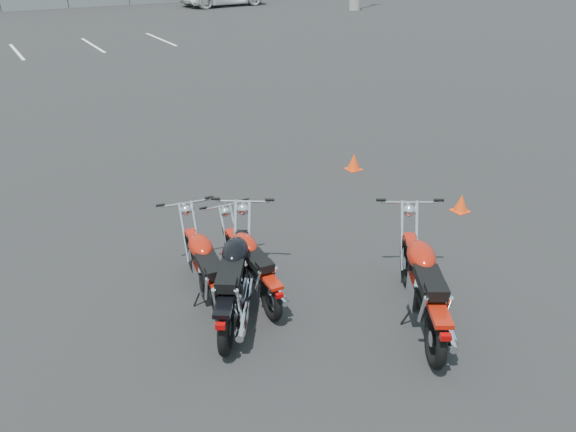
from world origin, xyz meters
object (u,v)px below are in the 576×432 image
motorcycle_front_red (206,269)px  motorcycle_rear_red (423,284)px  motorcycle_second_black (235,278)px  motorcycle_third_red (251,264)px

motorcycle_front_red → motorcycle_rear_red: size_ratio=0.94×
motorcycle_front_red → motorcycle_second_black: bearing=-65.5°
motorcycle_rear_red → motorcycle_third_red: bearing=133.2°
motorcycle_second_black → motorcycle_rear_red: 2.22m
motorcycle_front_red → motorcycle_second_black: motorcycle_second_black is taller
motorcycle_front_red → motorcycle_second_black: (0.19, -0.42, 0.04)m
motorcycle_second_black → motorcycle_rear_red: bearing=-34.7°
motorcycle_front_red → motorcycle_rear_red: motorcycle_rear_red is taller
motorcycle_second_black → motorcycle_third_red: motorcycle_second_black is taller
motorcycle_rear_red → motorcycle_second_black: bearing=145.3°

